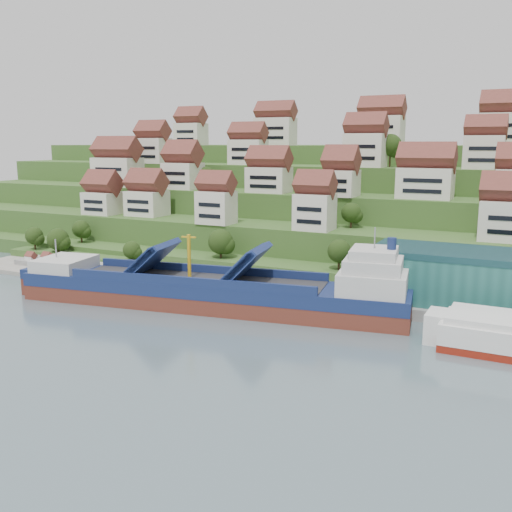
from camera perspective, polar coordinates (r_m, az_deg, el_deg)
The scene contains 9 objects.
ground at distance 110.65m, azimuth -1.69°, elevation -5.48°, with size 300.00×300.00×0.00m, color slate.
quay at distance 116.72m, azimuth 10.55°, elevation -4.22°, with size 180.00×14.00×2.20m, color gray.
pebble_beach at distance 154.03m, azimuth -18.96°, elevation -1.12°, with size 45.00×20.00×1.00m, color gray.
hillside at distance 204.44m, azimuth 12.02°, elevation 5.05°, with size 260.00×128.00×31.00m.
hillside_village at distance 163.41m, azimuth 8.89°, elevation 8.76°, with size 160.85×62.63×29.31m.
hillside_trees at distance 152.04m, azimuth 2.89°, elevation 5.59°, with size 144.41×62.12×31.27m.
flagpole at distance 111.16m, azimuth 9.02°, elevation -1.87°, with size 1.28×0.16×8.00m.
beach_huts at distance 154.27m, azimuth -19.85°, elevation -0.55°, with size 14.40×3.70×2.20m.
cargo_ship at distance 111.57m, azimuth -3.74°, elevation -3.62°, with size 78.10×23.77×17.11m.
Camera 1 is at (49.63, -93.64, 31.84)m, focal length 40.00 mm.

